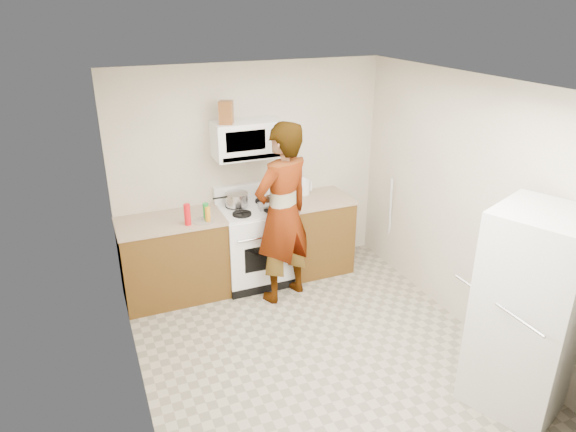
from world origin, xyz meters
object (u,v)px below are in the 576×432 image
fridge (529,312)px  saucepan (237,199)px  microwave (248,139)px  person (283,214)px  gas_range (254,243)px  kettle (303,187)px

fridge → saucepan: (-1.51, 2.81, 0.17)m
microwave → person: bearing=-73.0°
person → fridge: 2.55m
gas_range → saucepan: 0.57m
kettle → saucepan: kettle is taller
person → fridge: person is taller
gas_range → microwave: bearing=90.0°
microwave → person: 0.93m
gas_range → person: size_ratio=0.56×
gas_range → saucepan: gas_range is taller
microwave → kettle: microwave is taller
microwave → saucepan: size_ratio=3.02×
gas_range → kettle: gas_range is taller
microwave → kettle: 0.98m
kettle → saucepan: size_ratio=0.72×
microwave → fridge: microwave is taller
person → kettle: 0.82m
saucepan → microwave: bearing=8.7°
kettle → saucepan: (-0.86, -0.08, -0.00)m
fridge → kettle: bearing=79.7°
gas_range → person: 0.71m
gas_range → kettle: size_ratio=6.24×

